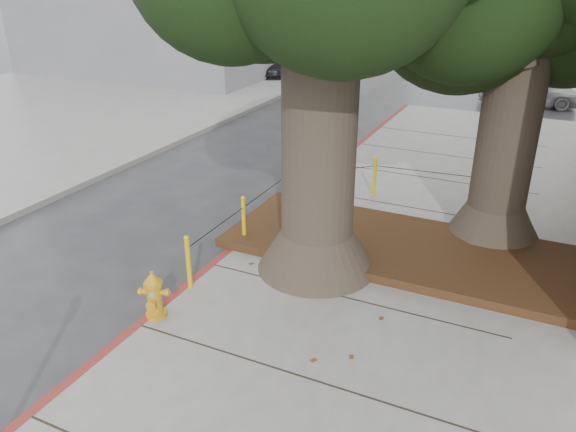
% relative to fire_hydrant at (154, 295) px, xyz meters
% --- Properties ---
extents(ground, '(140.00, 140.00, 0.00)m').
position_rel_fire_hydrant_xyz_m(ground, '(1.90, -0.30, -0.52)').
color(ground, '#28282B').
rests_on(ground, ground).
extents(sidewalk_opposite, '(14.00, 60.00, 0.15)m').
position_rel_fire_hydrant_xyz_m(sidewalk_opposite, '(-12.10, 9.70, -0.44)').
color(sidewalk_opposite, slate).
rests_on(sidewalk_opposite, ground).
extents(curb_red, '(0.14, 26.00, 0.16)m').
position_rel_fire_hydrant_xyz_m(curb_red, '(-0.10, 2.20, -0.44)').
color(curb_red, maroon).
rests_on(curb_red, ground).
extents(planter_bed, '(6.40, 2.60, 0.16)m').
position_rel_fire_hydrant_xyz_m(planter_bed, '(2.80, 3.60, -0.29)').
color(planter_bed, black).
rests_on(planter_bed, sidewalk_main).
extents(bollard_ring, '(3.79, 5.39, 0.95)m').
position_rel_fire_hydrant_xyz_m(bollard_ring, '(1.03, 4.07, 0.14)').
color(bollard_ring, '#E7B70C').
rests_on(bollard_ring, sidewalk_main).
extents(fire_hydrant, '(0.41, 0.41, 0.76)m').
position_rel_fire_hydrant_xyz_m(fire_hydrant, '(0.00, 0.00, 0.00)').
color(fire_hydrant, orange).
rests_on(fire_hydrant, sidewalk_main).
extents(car_silver, '(3.74, 1.92, 1.22)m').
position_rel_fire_hydrant_xyz_m(car_silver, '(3.91, 17.69, 0.09)').
color(car_silver, '#A4A4A9').
rests_on(car_silver, ground).
extents(car_dark, '(2.01, 4.08, 1.14)m').
position_rel_fire_hydrant_xyz_m(car_dark, '(-7.40, 19.07, 0.05)').
color(car_dark, black).
rests_on(car_dark, ground).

